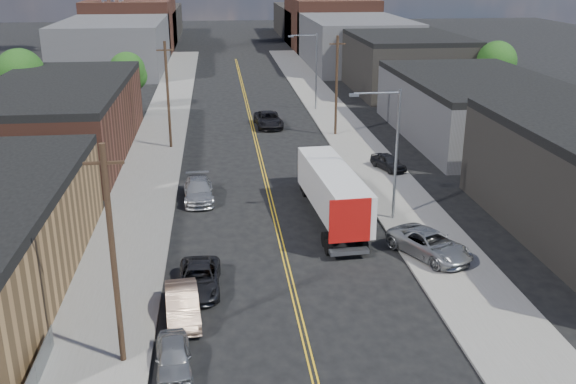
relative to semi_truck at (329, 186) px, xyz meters
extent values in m
plane|color=black|center=(-3.75, 33.67, -2.17)|extent=(260.00, 260.00, 0.00)
cube|color=gold|center=(-3.75, 18.67, -2.17)|extent=(0.32, 120.00, 0.01)
cube|color=slate|center=(-13.25, 18.67, -2.10)|extent=(5.00, 140.00, 0.15)
cube|color=slate|center=(5.75, 18.67, -2.10)|extent=(5.00, 140.00, 0.15)
cube|color=#4D291F|center=(-21.75, 17.67, 0.83)|extent=(12.00, 26.00, 6.00)
cube|color=black|center=(-21.75, 17.67, 4.13)|extent=(12.00, 26.00, 0.60)
cube|color=navy|center=(11.45, -6.33, 1.43)|extent=(0.30, 20.00, 0.80)
cube|color=#3C3B3E|center=(18.25, 19.67, 0.58)|extent=(14.00, 24.00, 5.50)
cube|color=black|center=(18.25, 19.67, 3.63)|extent=(14.00, 24.00, 0.60)
cube|color=black|center=(18.25, 45.67, 1.33)|extent=(14.00, 22.00, 7.00)
cube|color=black|center=(18.25, 45.67, 5.13)|extent=(14.00, 22.00, 0.60)
cube|color=#3C3B3E|center=(-23.75, 68.67, 1.83)|extent=(16.00, 30.00, 8.00)
cube|color=#3C3B3E|center=(16.25, 68.67, 1.83)|extent=(16.00, 30.00, 8.00)
cube|color=#4D291F|center=(-23.75, 93.67, 2.83)|extent=(16.00, 26.00, 10.00)
cube|color=#4D291F|center=(16.25, 93.67, 2.83)|extent=(16.00, 26.00, 10.00)
cube|color=black|center=(-23.75, 113.67, 1.33)|extent=(16.00, 40.00, 7.00)
cube|color=black|center=(16.25, 113.67, 1.33)|extent=(16.00, 40.00, 7.00)
cylinder|color=gray|center=(4.25, -1.33, 2.33)|extent=(0.18, 0.18, 9.00)
cylinder|color=gray|center=(2.75, -1.33, 6.63)|extent=(3.00, 0.12, 0.12)
cube|color=gray|center=(1.25, -1.33, 6.53)|extent=(0.60, 0.25, 0.18)
cylinder|color=gray|center=(4.25, 33.67, 2.33)|extent=(0.18, 0.18, 9.00)
cylinder|color=gray|center=(2.75, 33.67, 6.63)|extent=(3.00, 0.12, 0.12)
cube|color=gray|center=(1.25, 33.67, 6.53)|extent=(0.60, 0.25, 0.18)
cylinder|color=black|center=(-11.95, -16.33, 2.83)|extent=(0.26, 0.26, 10.00)
cube|color=black|center=(-11.95, -16.33, 7.03)|extent=(1.60, 0.12, 0.12)
cylinder|color=black|center=(-11.95, 18.67, 2.83)|extent=(0.26, 0.26, 10.00)
cube|color=black|center=(-11.95, 18.67, 7.03)|extent=(1.60, 0.12, 0.12)
cylinder|color=black|center=(4.45, 21.67, 2.83)|extent=(0.26, 0.26, 10.00)
cube|color=black|center=(4.45, 21.67, 7.03)|extent=(1.60, 0.12, 0.12)
cylinder|color=black|center=(-27.75, 28.67, 0.08)|extent=(0.36, 0.36, 4.50)
sphere|color=#123B10|center=(-27.75, 28.67, 3.68)|extent=(5.04, 5.04, 5.04)
sphere|color=#123B10|center=(-27.15, 28.97, 2.78)|extent=(3.96, 3.96, 3.96)
sphere|color=#123B10|center=(-28.25, 28.27, 3.05)|extent=(3.60, 3.60, 3.60)
cylinder|color=black|center=(-17.75, 35.67, -0.30)|extent=(0.36, 0.36, 3.75)
sphere|color=#123B10|center=(-17.75, 35.67, 2.70)|extent=(4.20, 4.20, 4.20)
sphere|color=#123B10|center=(-17.15, 35.97, 1.95)|extent=(3.30, 3.30, 3.30)
sphere|color=#123B10|center=(-18.25, 35.27, 2.18)|extent=(3.00, 3.00, 3.00)
cylinder|color=black|center=(26.25, 33.67, -0.05)|extent=(0.36, 0.36, 4.25)
sphere|color=#123B10|center=(26.25, 33.67, 3.35)|extent=(4.76, 4.76, 4.76)
sphere|color=#123B10|center=(26.85, 33.97, 2.50)|extent=(3.74, 3.74, 3.74)
sphere|color=#123B10|center=(25.75, 33.27, 2.76)|extent=(3.40, 3.40, 3.40)
cube|color=#BEBEBE|center=(0.00, -1.46, 0.30)|extent=(3.25, 11.56, 2.66)
cube|color=maroon|center=(0.00, -7.17, 0.30)|extent=(2.50, 0.29, 2.68)
cube|color=gray|center=(0.00, -7.17, -1.65)|extent=(2.39, 0.76, 0.25)
cube|color=black|center=(0.00, 5.58, -0.70)|extent=(2.58, 3.20, 2.95)
cylinder|color=black|center=(0.00, -5.77, -1.70)|extent=(2.53, 1.12, 0.95)
cylinder|color=black|center=(0.00, 5.58, -1.70)|extent=(2.44, 1.11, 0.95)
imported|color=gray|center=(-9.70, -17.10, -1.53)|extent=(1.85, 3.90, 1.29)
imported|color=#8B6E5B|center=(-9.50, -12.86, -1.42)|extent=(2.01, 4.69, 1.50)
imported|color=black|center=(-8.75, -9.99, -1.50)|extent=(2.35, 4.91, 1.35)
imported|color=#989A9D|center=(-9.05, 4.05, -1.41)|extent=(2.40, 5.35, 1.52)
imported|color=gray|center=(4.79, -7.53, -1.25)|extent=(4.79, 6.08, 1.54)
imported|color=black|center=(6.75, 9.43, -1.37)|extent=(2.72, 4.12, 1.31)
imported|color=black|center=(-2.04, 26.07, -1.38)|extent=(2.98, 5.88, 1.59)
camera|label=1|loc=(-7.41, -41.08, 14.42)|focal=40.00mm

